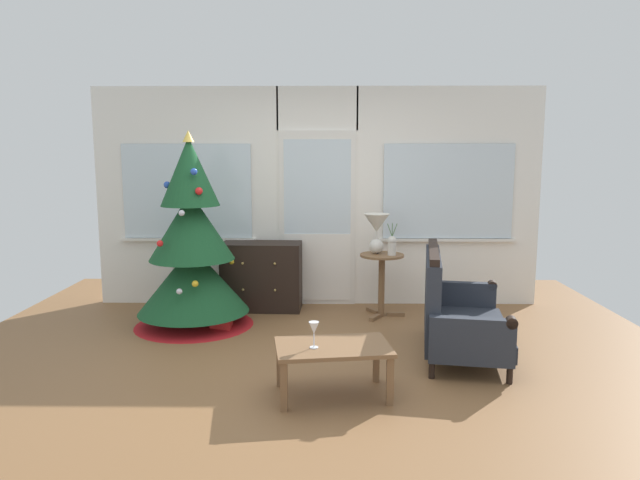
# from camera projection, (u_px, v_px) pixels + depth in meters

# --- Properties ---
(ground_plane) EXTENTS (6.76, 6.76, 0.00)m
(ground_plane) POSITION_uv_depth(u_px,v_px,m) (313.00, 366.00, 4.89)
(ground_plane) COLOR brown
(back_wall_with_door) EXTENTS (5.20, 0.14, 2.55)m
(back_wall_with_door) POSITION_uv_depth(u_px,v_px,m) (317.00, 197.00, 6.76)
(back_wall_with_door) COLOR white
(back_wall_with_door) RESTS_ON ground
(christmas_tree) EXTENTS (1.24, 1.24, 2.02)m
(christmas_tree) POSITION_uv_depth(u_px,v_px,m) (192.00, 253.00, 5.94)
(christmas_tree) COLOR #4C331E
(christmas_tree) RESTS_ON ground
(dresser_cabinet) EXTENTS (0.92, 0.47, 0.78)m
(dresser_cabinet) POSITION_uv_depth(u_px,v_px,m) (262.00, 276.00, 6.61)
(dresser_cabinet) COLOR black
(dresser_cabinet) RESTS_ON ground
(settee_sofa) EXTENTS (0.90, 1.46, 0.96)m
(settee_sofa) POSITION_uv_depth(u_px,v_px,m) (454.00, 313.00, 5.13)
(settee_sofa) COLOR black
(settee_sofa) RESTS_ON ground
(side_table) EXTENTS (0.50, 0.48, 0.70)m
(side_table) POSITION_uv_depth(u_px,v_px,m) (382.00, 272.00, 6.31)
(side_table) COLOR brown
(side_table) RESTS_ON ground
(table_lamp) EXTENTS (0.28, 0.28, 0.44)m
(table_lamp) POSITION_uv_depth(u_px,v_px,m) (377.00, 228.00, 6.28)
(table_lamp) COLOR silver
(table_lamp) RESTS_ON side_table
(flower_vase) EXTENTS (0.11, 0.10, 0.35)m
(flower_vase) POSITION_uv_depth(u_px,v_px,m) (392.00, 245.00, 6.20)
(flower_vase) COLOR beige
(flower_vase) RESTS_ON side_table
(coffee_table) EXTENTS (0.91, 0.63, 0.39)m
(coffee_table) POSITION_uv_depth(u_px,v_px,m) (333.00, 352.00, 4.25)
(coffee_table) COLOR brown
(coffee_table) RESTS_ON ground
(wine_glass) EXTENTS (0.08, 0.08, 0.20)m
(wine_glass) POSITION_uv_depth(u_px,v_px,m) (314.00, 329.00, 4.16)
(wine_glass) COLOR silver
(wine_glass) RESTS_ON coffee_table
(gift_box) EXTENTS (0.21, 0.19, 0.21)m
(gift_box) POSITION_uv_depth(u_px,v_px,m) (221.00, 320.00, 5.86)
(gift_box) COLOR red
(gift_box) RESTS_ON ground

